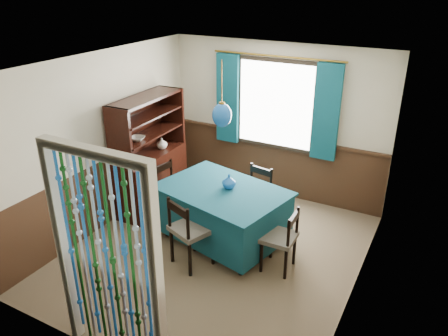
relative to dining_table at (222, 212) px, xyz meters
The scene contains 22 objects.
floor 0.55m from the dining_table, 79.21° to the right, with size 4.00×4.00×0.00m, color brown.
ceiling 2.06m from the dining_table, 79.21° to the right, with size 4.00×4.00×0.00m, color silver.
wall_back 1.88m from the dining_table, 88.11° to the left, with size 3.60×3.60×0.00m, color beige.
wall_front 2.43m from the dining_table, 88.60° to the right, with size 3.60×3.60×0.00m, color beige.
wall_left 1.94m from the dining_table, behind, with size 4.00×4.00×0.00m, color beige.
wall_right 2.04m from the dining_table, ahead, with size 4.00×4.00×0.00m, color beige.
wainscot_back 1.69m from the dining_table, 88.10° to the left, with size 3.60×3.60×0.00m, color #3B2516.
wainscot_front 2.28m from the dining_table, 88.59° to the right, with size 3.60×3.60×0.00m, color #3B2516.
wainscot_left 1.75m from the dining_table, behind, with size 4.00×4.00×0.00m, color #3B2516.
wainscot_right 1.86m from the dining_table, ahead, with size 4.00×4.00×0.00m, color #3B2516.
window 1.98m from the dining_table, 88.06° to the left, with size 1.32×0.12×1.42m, color black.
doorway 2.31m from the dining_table, 88.56° to the right, with size 1.16×0.12×2.18m, color silver, non-canonical shape.
dining_table is the anchor object (origin of this frame).
chair_near 0.67m from the dining_table, 98.71° to the right, with size 0.59×0.58×0.94m.
chair_far 0.70m from the dining_table, 74.99° to the left, with size 0.49×0.47×0.86m.
chair_left 1.03m from the dining_table, 167.30° to the left, with size 0.48×0.49×0.85m.
chair_right 0.97m from the dining_table, 12.66° to the right, with size 0.41×0.43×0.84m.
sideboard 1.55m from the dining_table, 165.23° to the left, with size 0.51×1.37×1.78m.
pendant_lamp 1.37m from the dining_table, behind, with size 0.24×0.24×0.83m.
vase_table 0.44m from the dining_table, 51.68° to the left, with size 0.17×0.17×0.18m, color #164F97.
bowl_shelf 1.63m from the dining_table, behind, with size 0.23×0.23×0.06m, color beige.
vase_sideboard 1.65m from the dining_table, 155.60° to the left, with size 0.19×0.19×0.19m, color beige.
Camera 1 is at (2.41, -4.24, 3.43)m, focal length 35.00 mm.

